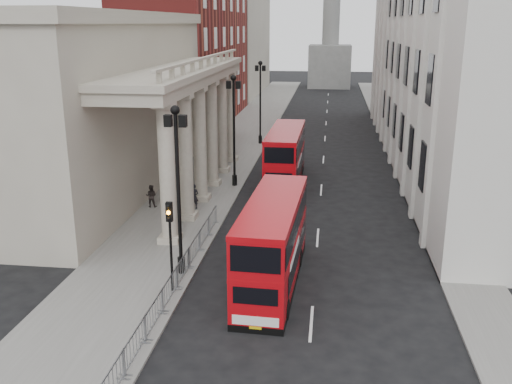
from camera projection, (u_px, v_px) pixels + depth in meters
ground at (172, 314)px, 24.55m from camera, size 260.00×260.00×0.00m
sidewalk_west at (227, 156)px, 53.42m from camera, size 6.00×140.00×0.12m
sidewalk_east at (407, 161)px, 51.37m from camera, size 3.00×140.00×0.12m
kerb at (258, 157)px, 53.05m from camera, size 0.20×140.00×0.14m
portico_building at (94, 110)px, 41.25m from camera, size 9.00×28.00×12.00m
brick_building at (191, 32)px, 68.34m from camera, size 9.00×32.00×22.00m
west_building_far at (235, 35)px, 99.04m from camera, size 9.00×30.00×20.00m
east_building at (444, 17)px, 49.42m from camera, size 8.00×55.00×25.00m
monument_column at (332, 1)px, 106.69m from camera, size 8.00×8.00×54.20m
lamp_post_south at (178, 180)px, 27.03m from camera, size 1.05×0.44×8.32m
lamp_post_mid at (234, 123)px, 42.24m from camera, size 1.05×0.44×8.32m
lamp_post_north at (260, 97)px, 57.44m from camera, size 1.05×0.44×8.32m
traffic_light at (170, 230)px, 25.61m from camera, size 0.28×0.33×4.30m
crowd_barriers at (177, 278)px, 26.52m from camera, size 0.50×18.75×1.10m
bus_near at (273, 241)px, 26.86m from camera, size 2.72×9.68×4.14m
bus_far at (285, 156)px, 43.99m from camera, size 2.51×9.85×4.24m
pedestrian_a at (194, 196)px, 37.98m from camera, size 0.65×0.47×1.65m
pedestrian_b at (151, 196)px, 38.28m from camera, size 0.76×0.60×1.53m
pedestrian_c at (203, 171)px, 44.22m from camera, size 0.98×0.77×1.77m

